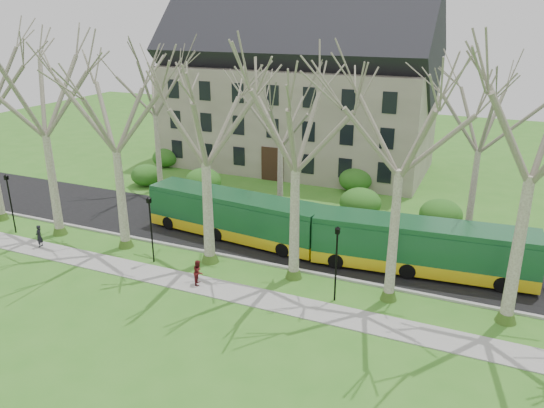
{
  "coord_description": "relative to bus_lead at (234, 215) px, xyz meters",
  "views": [
    {
      "loc": [
        13.11,
        -25.96,
        14.98
      ],
      "look_at": [
        0.48,
        3.0,
        3.54
      ],
      "focal_mm": 35.0,
      "sensor_mm": 36.0,
      "label": 1
    }
  ],
  "objects": [
    {
      "name": "ground",
      "position": [
        3.09,
        -4.58,
        -1.68
      ],
      "size": [
        120.0,
        120.0,
        0.0
      ],
      "primitive_type": "plane",
      "color": "#367722",
      "rests_on": "ground"
    },
    {
      "name": "pedestrian_a",
      "position": [
        -11.25,
        -6.8,
        -0.85
      ],
      "size": [
        0.5,
        0.64,
        1.54
      ],
      "primitive_type": "imported",
      "rotation": [
        0.0,
        0.0,
        -1.3
      ],
      "color": "black",
      "rests_on": "sidewalk"
    },
    {
      "name": "bus_follow",
      "position": [
        12.85,
        -0.21,
        0.02
      ],
      "size": [
        13.26,
        3.88,
        3.27
      ],
      "primitive_type": null,
      "rotation": [
        0.0,
        0.0,
        0.09
      ],
      "color": "#164E29",
      "rests_on": "road"
    },
    {
      "name": "pedestrian_b",
      "position": [
        1.28,
        -7.02,
        -0.87
      ],
      "size": [
        0.77,
        0.87,
        1.49
      ],
      "primitive_type": "imported",
      "rotation": [
        0.0,
        0.0,
        1.9
      ],
      "color": "#5A1418",
      "rests_on": "sidewalk"
    },
    {
      "name": "hedges",
      "position": [
        -1.58,
        9.42,
        -0.68
      ],
      "size": [
        30.6,
        8.6,
        2.0
      ],
      "color": "#26661D",
      "rests_on": "ground"
    },
    {
      "name": "lamp_row",
      "position": [
        3.09,
        -5.58,
        0.89
      ],
      "size": [
        36.22,
        0.22,
        4.3
      ],
      "color": "black",
      "rests_on": "ground"
    },
    {
      "name": "sidewalk",
      "position": [
        3.09,
        -7.08,
        -1.65
      ],
      "size": [
        70.0,
        2.0,
        0.06
      ],
      "primitive_type": "cube",
      "color": "gray",
      "rests_on": "ground"
    },
    {
      "name": "building",
      "position": [
        -2.91,
        19.42,
        6.39
      ],
      "size": [
        26.5,
        12.2,
        16.0
      ],
      "color": "gray",
      "rests_on": "ground"
    },
    {
      "name": "tree_row_far",
      "position": [
        1.75,
        6.42,
        4.32
      ],
      "size": [
        33.0,
        7.0,
        12.0
      ],
      "color": "gray",
      "rests_on": "ground"
    },
    {
      "name": "tree_row_verge",
      "position": [
        3.09,
        -4.28,
        5.32
      ],
      "size": [
        49.0,
        7.0,
        14.0
      ],
      "color": "gray",
      "rests_on": "ground"
    },
    {
      "name": "road",
      "position": [
        3.09,
        0.92,
        -1.65
      ],
      "size": [
        80.0,
        8.0,
        0.06
      ],
      "primitive_type": "cube",
      "color": "black",
      "rests_on": "ground"
    },
    {
      "name": "bus_lead",
      "position": [
        0.0,
        0.0,
        0.0
      ],
      "size": [
        13.15,
        4.02,
        3.24
      ],
      "primitive_type": null,
      "rotation": [
        0.0,
        0.0,
        -0.1
      ],
      "color": "#164E29",
      "rests_on": "road"
    },
    {
      "name": "curb",
      "position": [
        3.09,
        -3.08,
        -1.61
      ],
      "size": [
        80.0,
        0.25,
        0.14
      ],
      "primitive_type": "cube",
      "color": "#A5A39E",
      "rests_on": "ground"
    }
  ]
}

